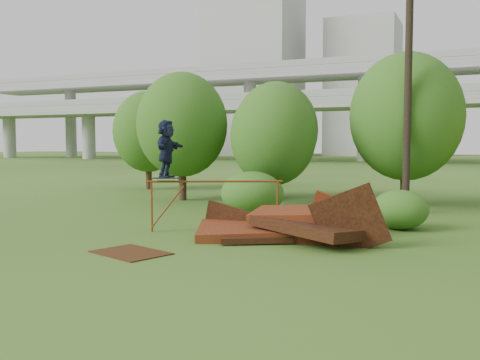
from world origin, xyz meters
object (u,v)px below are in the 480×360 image
at_px(skater, 166,149).
at_px(utility_pole, 408,93).
at_px(flat_plate, 131,253).
at_px(scrap_pile, 284,227).

bearing_deg(skater, utility_pole, -49.95).
distance_m(skater, utility_pole, 9.72).
distance_m(skater, flat_plate, 4.12).
height_order(scrap_pile, utility_pole, utility_pole).
xyz_separation_m(scrap_pile, utility_pole, (2.53, 6.94, 4.25)).
bearing_deg(scrap_pile, flat_plate, -129.82).
height_order(scrap_pile, flat_plate, scrap_pile).
height_order(skater, utility_pole, utility_pole).
xyz_separation_m(scrap_pile, flat_plate, (-2.82, -3.38, -0.33)).
bearing_deg(skater, scrap_pile, -95.33).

